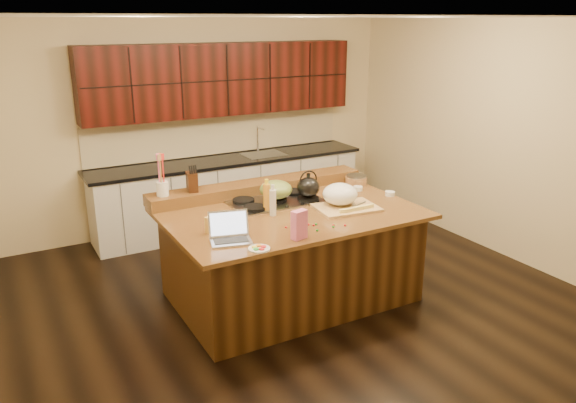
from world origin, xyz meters
TOP-DOWN VIEW (x-y plane):
  - room at (0.00, 0.00)m, footprint 5.52×5.02m
  - island at (0.00, 0.00)m, footprint 2.40×1.60m
  - back_ledge at (0.00, 0.70)m, footprint 2.40×0.30m
  - cooktop at (0.00, 0.30)m, footprint 0.92×0.52m
  - back_counter at (0.30, 2.23)m, footprint 3.70×0.66m
  - kettle at (0.30, 0.17)m, footprint 0.30×0.30m
  - green_bowl at (0.00, 0.30)m, footprint 0.40×0.40m
  - laptop at (-0.81, -0.41)m, footprint 0.39×0.34m
  - oil_bottle at (-0.21, 0.10)m, footprint 0.08×0.08m
  - vinegar_bottle at (-0.21, -0.04)m, footprint 0.07×0.07m
  - wooden_tray at (0.48, -0.16)m, footprint 0.64×0.50m
  - ramekin_a at (1.15, -0.08)m, footprint 0.11×0.11m
  - ramekin_b at (0.88, 0.26)m, footprint 0.11×0.11m
  - ramekin_c at (0.97, 0.24)m, footprint 0.13×0.13m
  - strainer_bowl at (1.08, 0.43)m, footprint 0.30×0.30m
  - kitchen_timer at (0.59, -0.21)m, footprint 0.10×0.10m
  - pink_bag at (-0.29, -0.66)m, footprint 0.15×0.10m
  - candy_plate at (-0.69, -0.71)m, footprint 0.23×0.23m
  - package_box at (-0.87, -0.16)m, footprint 0.12×0.10m
  - utensil_crock at (-1.04, 0.70)m, footprint 0.12×0.12m
  - knife_block at (-0.73, 0.70)m, footprint 0.12×0.17m
  - gumdrop_0 at (-0.27, -0.39)m, footprint 0.02×0.02m
  - gumdrop_1 at (0.01, -0.46)m, footprint 0.02×0.02m
  - gumdrop_2 at (0.22, -0.61)m, footprint 0.02×0.02m
  - gumdrop_3 at (0.11, -0.58)m, footprint 0.02×0.02m
  - gumdrop_4 at (0.13, -0.55)m, footprint 0.02×0.02m
  - gumdrop_5 at (-0.07, -0.59)m, footprint 0.02×0.02m
  - gumdrop_6 at (-0.16, -0.54)m, footprint 0.02×0.02m
  - gumdrop_7 at (-0.24, -0.44)m, footprint 0.02×0.02m
  - gumdrop_8 at (-0.05, -0.43)m, footprint 0.02×0.02m
  - gumdrop_9 at (-0.19, -0.51)m, footprint 0.02×0.02m
  - gumdrop_10 at (-0.03, -0.47)m, footprint 0.02×0.02m
  - gumdrop_11 at (-0.13, -0.53)m, footprint 0.02×0.02m
  - gumdrop_12 at (-0.22, -0.50)m, footprint 0.02×0.02m
  - gumdrop_13 at (0.14, -0.54)m, footprint 0.02×0.02m

SIDE VIEW (x-z plane):
  - island at x=0.00m, z-range 0.00..0.92m
  - candy_plate at x=-0.69m, z-range 0.92..0.93m
  - gumdrop_0 at x=-0.27m, z-range 0.92..0.94m
  - gumdrop_1 at x=0.01m, z-range 0.92..0.94m
  - gumdrop_2 at x=0.22m, z-range 0.92..0.94m
  - gumdrop_3 at x=0.11m, z-range 0.92..0.94m
  - gumdrop_4 at x=0.13m, z-range 0.92..0.94m
  - gumdrop_5 at x=-0.07m, z-range 0.92..0.94m
  - gumdrop_6 at x=-0.16m, z-range 0.92..0.94m
  - gumdrop_7 at x=-0.24m, z-range 0.92..0.94m
  - gumdrop_8 at x=-0.05m, z-range 0.92..0.94m
  - gumdrop_9 at x=-0.19m, z-range 0.92..0.94m
  - gumdrop_10 at x=-0.03m, z-range 0.92..0.94m
  - gumdrop_11 at x=-0.13m, z-range 0.92..0.94m
  - gumdrop_12 at x=-0.22m, z-range 0.92..0.94m
  - gumdrop_13 at x=0.14m, z-range 0.92..0.94m
  - cooktop at x=0.00m, z-range 0.91..0.96m
  - ramekin_a at x=1.15m, z-range 0.92..0.96m
  - ramekin_b at x=0.88m, z-range 0.92..0.96m
  - ramekin_c at x=0.97m, z-range 0.92..0.96m
  - kitchen_timer at x=0.59m, z-range 0.92..0.99m
  - strainer_bowl at x=1.08m, z-range 0.92..1.01m
  - back_ledge at x=0.00m, z-range 0.92..1.04m
  - laptop at x=-0.81m, z-range 0.87..1.10m
  - back_counter at x=0.30m, z-range -0.22..2.18m
  - package_box at x=-0.87m, z-range 0.92..1.06m
  - wooden_tray at x=0.48m, z-range 0.91..1.15m
  - pink_bag at x=-0.29m, z-range 0.92..1.17m
  - vinegar_bottle at x=-0.21m, z-range 0.92..1.17m
  - oil_bottle at x=-0.21m, z-range 0.92..1.19m
  - green_bowl at x=0.00m, z-range 0.96..1.15m
  - kettle at x=0.30m, z-range 0.97..1.17m
  - utensil_crock at x=-1.04m, z-range 1.04..1.18m
  - knife_block at x=-0.73m, z-range 1.04..1.23m
  - room at x=0.00m, z-range -0.01..2.71m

